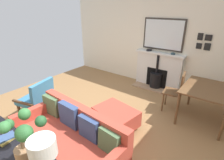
# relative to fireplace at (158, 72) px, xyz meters

# --- Properties ---
(ground_plane) EXTENTS (5.68, 5.71, 0.01)m
(ground_plane) POSITION_rel_fireplace_xyz_m (2.65, -0.33, -0.47)
(ground_plane) COLOR olive
(wall_left) EXTENTS (0.12, 5.71, 2.82)m
(wall_left) POSITION_rel_fireplace_xyz_m (-0.19, -0.33, 0.95)
(wall_left) COLOR silver
(wall_left) RESTS_ON ground
(fireplace) EXTENTS (0.51, 1.40, 1.05)m
(fireplace) POSITION_rel_fireplace_xyz_m (0.00, 0.00, 0.00)
(fireplace) COLOR #9E7A5B
(fireplace) RESTS_ON ground
(mirror_over_mantel) EXTENTS (0.04, 1.14, 0.84)m
(mirror_over_mantel) POSITION_rel_fireplace_xyz_m (-0.10, -0.00, 1.07)
(mirror_over_mantel) COLOR #2D2823
(mantel_bowl_near) EXTENTS (0.15, 0.15, 0.05)m
(mantel_bowl_near) POSITION_rel_fireplace_xyz_m (-0.01, -0.34, 0.61)
(mantel_bowl_near) COLOR black
(mantel_bowl_near) RESTS_ON fireplace
(mantel_bowl_far) EXTENTS (0.12, 0.12, 0.05)m
(mantel_bowl_far) POSITION_rel_fireplace_xyz_m (-0.01, 0.36, 0.61)
(mantel_bowl_far) COLOR #334C56
(mantel_bowl_far) RESTS_ON fireplace
(sofa) EXTENTS (0.97, 1.91, 0.80)m
(sofa) POSITION_rel_fireplace_xyz_m (3.33, -0.00, -0.11)
(sofa) COLOR #B2B2B7
(sofa) RESTS_ON ground
(ottoman) EXTENTS (0.71, 0.89, 0.40)m
(ottoman) POSITION_rel_fireplace_xyz_m (2.28, 0.14, -0.22)
(ottoman) COLOR #B2B2B7
(ottoman) RESTS_ON ground
(armchair_accent) EXTENTS (0.79, 0.72, 0.84)m
(armchair_accent) POSITION_rel_fireplace_xyz_m (2.94, -1.44, 0.00)
(armchair_accent) COLOR #4C3321
(armchair_accent) RESTS_ON ground
(console_table) EXTENTS (0.36, 1.67, 0.75)m
(console_table) POSITION_rel_fireplace_xyz_m (4.06, -0.00, 0.20)
(console_table) COLOR black
(console_table) RESTS_ON ground
(table_lamp_far_end) EXTENTS (0.24, 0.24, 0.46)m
(table_lamp_far_end) POSITION_rel_fireplace_xyz_m (4.06, 0.62, 0.65)
(table_lamp_far_end) COLOR beige
(table_lamp_far_end) RESTS_ON console_table
(potted_plant) EXTENTS (0.38, 0.40, 0.56)m
(potted_plant) POSITION_rel_fireplace_xyz_m (4.06, 0.29, 0.62)
(potted_plant) COLOR #99704C
(potted_plant) RESTS_ON console_table
(book_stack) EXTENTS (0.23, 0.21, 0.04)m
(book_stack) POSITION_rel_fireplace_xyz_m (4.06, -0.24, 0.31)
(book_stack) COLOR olive
(book_stack) RESTS_ON console_table
(dining_table) EXTENTS (1.07, 0.89, 0.75)m
(dining_table) POSITION_rel_fireplace_xyz_m (0.99, 1.45, 0.19)
(dining_table) COLOR brown
(dining_table) RESTS_ON ground
(dining_chair_near_fireplace) EXTENTS (0.45, 0.45, 0.93)m
(dining_chair_near_fireplace) POSITION_rel_fireplace_xyz_m (0.98, 0.87, 0.08)
(dining_chair_near_fireplace) COLOR brown
(dining_chair_near_fireplace) RESTS_ON ground
(photo_gallery_row) EXTENTS (0.02, 0.33, 0.39)m
(photo_gallery_row) POSITION_rel_fireplace_xyz_m (-0.11, 1.03, 0.98)
(photo_gallery_row) COLOR black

